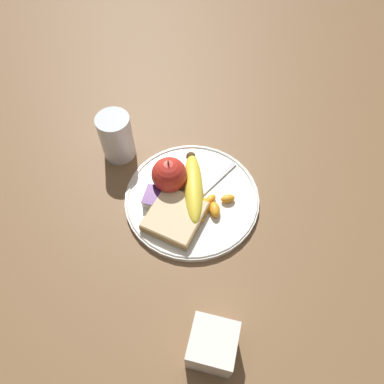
{
  "coord_description": "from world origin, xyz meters",
  "views": [
    {
      "loc": [
        0.4,
        0.1,
        0.67
      ],
      "look_at": [
        0.0,
        0.0,
        0.03
      ],
      "focal_mm": 35.0,
      "sensor_mm": 36.0,
      "label": 1
    }
  ],
  "objects": [
    {
      "name": "orange_segment_4",
      "position": [
        -0.0,
        0.04,
        0.02
      ],
      "size": [
        0.03,
        0.03,
        0.01
      ],
      "color": "orange",
      "rests_on": "plate"
    },
    {
      "name": "condiment_caddy",
      "position": [
        0.28,
        0.1,
        0.04
      ],
      "size": [
        0.07,
        0.07,
        0.08
      ],
      "color": "silver",
      "rests_on": "ground_plane"
    },
    {
      "name": "banana",
      "position": [
        -0.01,
        -0.0,
        0.03
      ],
      "size": [
        0.18,
        0.09,
        0.04
      ],
      "color": "yellow",
      "rests_on": "plate"
    },
    {
      "name": "jam_packet",
      "position": [
        0.03,
        -0.07,
        0.02
      ],
      "size": [
        0.05,
        0.04,
        0.02
      ],
      "color": "silver",
      "rests_on": "plate"
    },
    {
      "name": "apple",
      "position": [
        -0.02,
        -0.05,
        0.05
      ],
      "size": [
        0.07,
        0.07,
        0.08
      ],
      "color": "red",
      "rests_on": "plate"
    },
    {
      "name": "orange_segment_1",
      "position": [
        -0.0,
        0.0,
        0.02
      ],
      "size": [
        0.04,
        0.04,
        0.02
      ],
      "color": "orange",
      "rests_on": "plate"
    },
    {
      "name": "orange_segment_7",
      "position": [
        0.02,
        0.0,
        0.02
      ],
      "size": [
        0.03,
        0.03,
        0.01
      ],
      "color": "orange",
      "rests_on": "plate"
    },
    {
      "name": "ground_plane",
      "position": [
        0.0,
        0.0,
        0.0
      ],
      "size": [
        3.0,
        3.0,
        0.0
      ],
      "primitive_type": "plane",
      "color": "brown"
    },
    {
      "name": "orange_segment_3",
      "position": [
        0.02,
        0.03,
        0.02
      ],
      "size": [
        0.04,
        0.03,
        0.02
      ],
      "color": "orange",
      "rests_on": "plate"
    },
    {
      "name": "juice_glass",
      "position": [
        -0.09,
        -0.19,
        0.05
      ],
      "size": [
        0.07,
        0.07,
        0.11
      ],
      "color": "silver",
      "rests_on": "ground_plane"
    },
    {
      "name": "plate",
      "position": [
        0.0,
        0.0,
        0.01
      ],
      "size": [
        0.28,
        0.28,
        0.01
      ],
      "color": "silver",
      "rests_on": "ground_plane"
    },
    {
      "name": "bread_slice",
      "position": [
        0.06,
        -0.02,
        0.02
      ],
      "size": [
        0.13,
        0.12,
        0.02
      ],
      "color": "#AB8751",
      "rests_on": "plate"
    },
    {
      "name": "orange_segment_2",
      "position": [
        0.04,
        0.03,
        0.02
      ],
      "size": [
        0.04,
        0.04,
        0.02
      ],
      "color": "orange",
      "rests_on": "plate"
    },
    {
      "name": "fork",
      "position": [
        -0.01,
        0.01,
        0.01
      ],
      "size": [
        0.18,
        0.11,
        0.0
      ],
      "rotation": [
        0.0,
        0.0,
        12.06
      ],
      "color": "silver",
      "rests_on": "plate"
    },
    {
      "name": "orange_segment_8",
      "position": [
        0.05,
        0.02,
        0.02
      ],
      "size": [
        0.03,
        0.03,
        0.02
      ],
      "color": "orange",
      "rests_on": "plate"
    },
    {
      "name": "orange_segment_5",
      "position": [
        -0.01,
        0.07,
        0.02
      ],
      "size": [
        0.03,
        0.03,
        0.02
      ],
      "color": "orange",
      "rests_on": "plate"
    },
    {
      "name": "orange_segment_6",
      "position": [
        0.02,
        0.05,
        0.02
      ],
      "size": [
        0.04,
        0.03,
        0.02
      ],
      "color": "orange",
      "rests_on": "plate"
    },
    {
      "name": "orange_segment_0",
      "position": [
        0.05,
        0.01,
        0.02
      ],
      "size": [
        0.03,
        0.04,
        0.02
      ],
      "color": "orange",
      "rests_on": "plate"
    }
  ]
}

